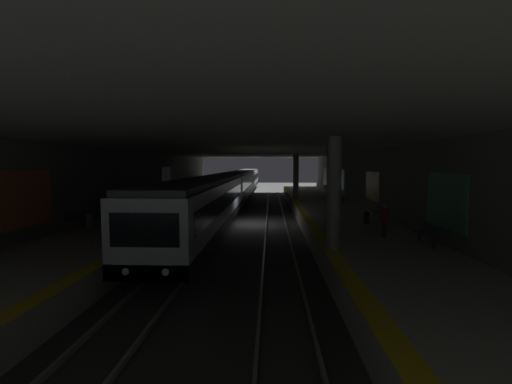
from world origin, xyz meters
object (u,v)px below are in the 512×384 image
Objects in this scene: metro_train at (237,185)px; bench_right_mid at (75,220)px; bench_left_far at (343,196)px; pillar_near at (334,193)px; bench_left_mid at (379,211)px; trash_bin at (91,221)px; bench_left_near at (428,233)px; person_walking_mid at (384,219)px; suitcase_rolling at (366,218)px; person_waiting_near at (199,191)px; pillar_far at (296,176)px; bench_right_far at (137,202)px.

metro_train reaches higher than bench_right_mid.
pillar_near is at bearing 166.95° from bench_left_far.
bench_left_mid is 1.00× the size of bench_left_far.
bench_right_mid is at bearing 130.43° from bench_left_far.
bench_left_mid is 2.00× the size of trash_bin.
metro_train is 35.00× the size of bench_left_near.
bench_left_near and bench_left_far have the same top height.
person_walking_mid reaches higher than suitcase_rolling.
metro_train is at bearing 25.26° from suitcase_rolling.
metro_train reaches higher than person_waiting_near.
bench_left_mid is (-18.86, -10.73, -0.45)m from metro_train.
bench_right_far is at bearing 124.60° from pillar_far.
pillar_near is at bearing 153.34° from suitcase_rolling.
suitcase_rolling is (-13.55, -12.70, -0.50)m from person_waiting_near.
bench_right_far is (11.13, 17.07, 0.00)m from bench_left_near.
bench_left_mid is 17.63m from bench_right_far.
bench_right_far is at bearing 0.00° from bench_right_mid.
bench_right_far is (11.89, 12.88, -1.75)m from pillar_near.
bench_left_mid is 1.08× the size of person_waiting_near.
pillar_far is at bearing 11.60° from suitcase_rolling.
pillar_near is 2.68× the size of bench_right_far.
pillar_near is 4.57× the size of suitcase_rolling.
bench_left_far is 13.95m from person_waiting_near.
pillar_far is 2.68× the size of bench_left_mid.
pillar_near is at bearing 100.24° from bench_left_near.
bench_left_near is 1.08× the size of person_waiting_near.
person_waiting_near is 18.58m from suitcase_rolling.
metro_train is (26.32, 6.55, -1.30)m from pillar_near.
pillar_near reaches higher than bench_left_far.
person_waiting_near reaches higher than bench_left_near.
bench_left_mid is (6.70, 0.00, 0.00)m from bench_left_near.
metro_train reaches higher than bench_left_far.
trash_bin is (2.93, 16.33, -0.10)m from bench_left_near.
bench_right_mid and bench_right_far have the same top height.
bench_left_far is (10.60, 0.00, 0.00)m from bench_left_mid.
suitcase_rolling is at bearing 141.02° from bench_left_mid.
bench_left_near is 1.00× the size of bench_left_far.
pillar_far is (20.78, 0.00, 0.00)m from pillar_near.
bench_left_mid is at bearing -104.55° from bench_right_far.
bench_right_far is 1.05× the size of person_walking_mid.
metro_train is 35.00× the size of bench_right_far.
bench_right_far is (4.43, 17.07, 0.00)m from bench_left_mid.
pillar_far is 5.29m from bench_left_far.
pillar_far is 2.68× the size of bench_right_far.
pillar_near is at bearing -132.70° from bench_right_far.
pillar_far is 14.07m from bench_left_mid.
bench_right_far is at bearing 157.34° from person_waiting_near.
metro_train reaches higher than trash_bin.
person_walking_mid is 1.90× the size of trash_bin.
suitcase_rolling is at bearing 174.50° from bench_left_far.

